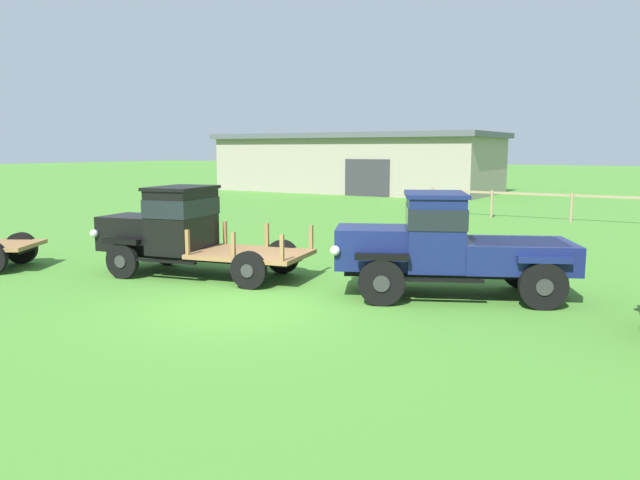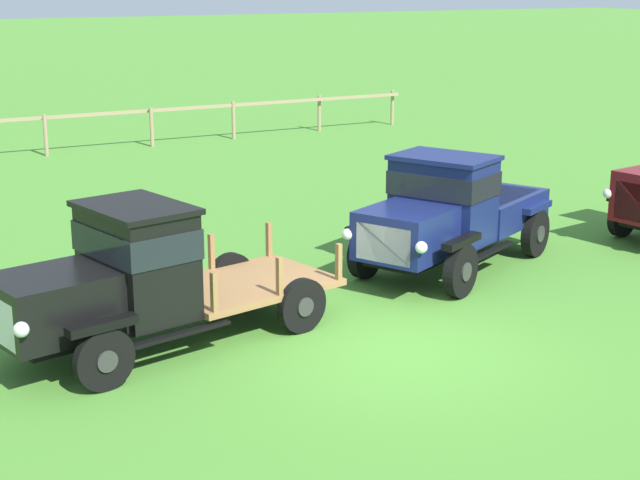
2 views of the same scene
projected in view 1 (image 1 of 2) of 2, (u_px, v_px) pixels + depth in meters
name	position (u px, v px, depth m)	size (l,w,h in m)	color
ground_plane	(243.00, 307.00, 12.08)	(240.00, 240.00, 0.00)	#47842D
farm_shed	(357.00, 162.00, 45.20)	(20.21, 8.80, 4.15)	gray
paddock_fence	(610.00, 202.00, 25.35)	(15.74, 0.62, 1.23)	#997F60
vintage_truck_second_in_line	(178.00, 229.00, 15.09)	(5.49, 2.85, 2.14)	black
vintage_truck_midrow_center	(447.00, 244.00, 12.80)	(5.06, 3.64, 2.15)	black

